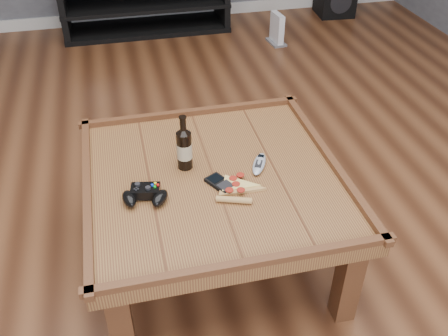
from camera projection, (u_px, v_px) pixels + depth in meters
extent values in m
plane|color=#3F2112|center=(215.00, 255.00, 2.23)|extent=(6.00, 6.00, 0.00)
cube|color=silver|center=(144.00, 15.00, 4.53)|extent=(5.00, 0.02, 0.10)
cube|color=#552C18|center=(214.00, 182.00, 1.98)|extent=(1.00, 1.00, 0.06)
cube|color=#402011|center=(121.00, 324.00, 1.71)|extent=(0.08, 0.08, 0.39)
cube|color=#402011|center=(348.00, 281.00, 1.86)|extent=(0.08, 0.08, 0.39)
cube|color=#402011|center=(109.00, 178.00, 2.37)|extent=(0.08, 0.08, 0.39)
cube|color=#402011|center=(278.00, 155.00, 2.52)|extent=(0.08, 0.08, 0.39)
cube|color=#402011|center=(192.00, 112.00, 2.33)|extent=(1.03, 0.03, 0.03)
cube|color=#402011|center=(246.00, 264.00, 1.58)|extent=(1.03, 0.03, 0.03)
cube|color=#402011|center=(329.00, 157.00, 2.04)|extent=(0.03, 1.03, 0.03)
cube|color=#402011|center=(87.00, 191.00, 1.87)|extent=(0.03, 1.03, 0.03)
cube|color=black|center=(145.00, 4.00, 4.24)|extent=(1.40, 0.45, 0.03)
cube|color=black|center=(148.00, 28.00, 4.36)|extent=(1.40, 0.45, 0.04)
cube|color=black|center=(64.00, 8.00, 4.10)|extent=(0.05, 0.44, 0.50)
cylinder|color=black|center=(184.00, 150.00, 1.96)|extent=(0.06, 0.06, 0.16)
cone|color=black|center=(183.00, 130.00, 1.91)|extent=(0.06, 0.06, 0.03)
cylinder|color=black|center=(183.00, 124.00, 1.89)|extent=(0.02, 0.02, 0.06)
cylinder|color=black|center=(183.00, 117.00, 1.87)|extent=(0.03, 0.03, 0.01)
cylinder|color=tan|center=(184.00, 150.00, 1.96)|extent=(0.06, 0.06, 0.07)
cube|color=black|center=(145.00, 191.00, 1.85)|extent=(0.12, 0.09, 0.04)
ellipsoid|color=black|center=(129.00, 199.00, 1.82)|extent=(0.06, 0.10, 0.04)
ellipsoid|color=black|center=(160.00, 198.00, 1.82)|extent=(0.09, 0.10, 0.04)
cylinder|color=black|center=(137.00, 185.00, 1.84)|extent=(0.02, 0.02, 0.01)
cylinder|color=black|center=(148.00, 188.00, 1.83)|extent=(0.02, 0.02, 0.01)
cylinder|color=yellow|center=(155.00, 183.00, 1.85)|extent=(0.01, 0.01, 0.01)
cylinder|color=red|center=(158.00, 185.00, 1.84)|extent=(0.01, 0.01, 0.01)
cylinder|color=#0C33CC|center=(152.00, 185.00, 1.84)|extent=(0.01, 0.01, 0.01)
cylinder|color=#0C9919|center=(155.00, 187.00, 1.83)|extent=(0.01, 0.01, 0.01)
cylinder|color=tan|center=(234.00, 200.00, 1.83)|extent=(0.13, 0.07, 0.02)
cylinder|color=#A82A15|center=(229.00, 190.00, 1.86)|extent=(0.03, 0.03, 0.00)
cylinder|color=#A82A15|center=(241.00, 190.00, 1.86)|extent=(0.03, 0.03, 0.00)
cylinder|color=#A82A15|center=(236.00, 184.00, 1.89)|extent=(0.03, 0.03, 0.00)
cylinder|color=#A82A15|center=(233.00, 178.00, 1.92)|extent=(0.03, 0.03, 0.00)
cylinder|color=#A82A15|center=(240.00, 175.00, 1.94)|extent=(0.03, 0.03, 0.00)
cube|color=black|center=(221.00, 183.00, 1.91)|extent=(0.12, 0.14, 0.01)
cube|color=black|center=(215.00, 178.00, 1.92)|extent=(0.07, 0.07, 0.00)
cube|color=black|center=(226.00, 185.00, 1.89)|extent=(0.07, 0.07, 0.00)
ellipsoid|color=#9FA4AC|center=(259.00, 164.00, 2.01)|extent=(0.11, 0.16, 0.02)
cube|color=black|center=(261.00, 156.00, 2.04)|extent=(0.03, 0.03, 0.00)
cube|color=black|center=(259.00, 164.00, 1.99)|extent=(0.05, 0.06, 0.00)
cylinder|color=black|center=(341.00, 3.00, 4.48)|extent=(0.20, 0.02, 0.20)
cube|color=slate|center=(276.00, 42.00, 4.14)|extent=(0.13, 0.21, 0.02)
cube|color=white|center=(277.00, 28.00, 4.06)|extent=(0.07, 0.18, 0.23)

